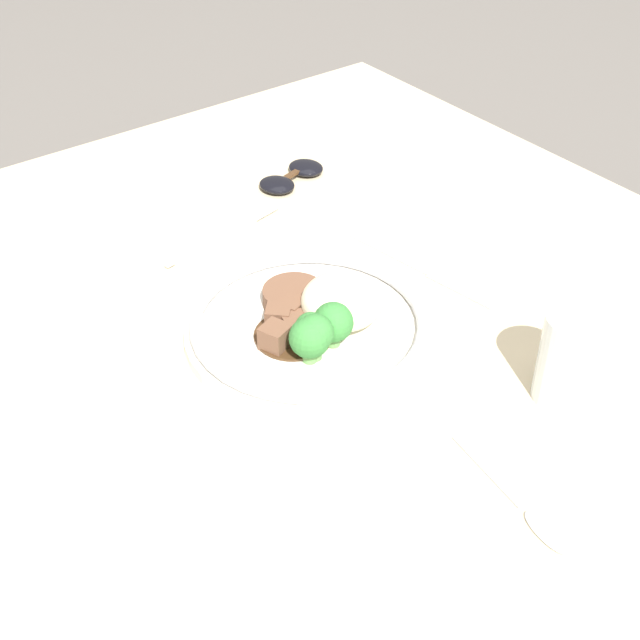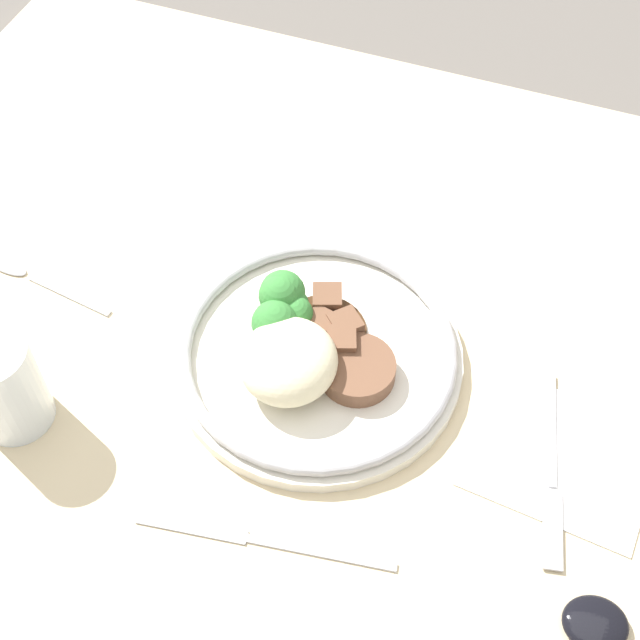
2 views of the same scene
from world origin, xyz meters
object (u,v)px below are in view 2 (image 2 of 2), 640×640
(plate, at_px, (311,349))
(juice_glass, at_px, (5,388))
(fork, at_px, (552,485))
(spoon, at_px, (21,272))
(knife, at_px, (255,540))

(plate, xyz_separation_m, juice_glass, (0.22, 0.14, 0.02))
(juice_glass, xyz_separation_m, fork, (-0.46, -0.10, -0.04))
(plate, bearing_deg, juice_glass, 32.65)
(juice_glass, height_order, spoon, juice_glass)
(plate, xyz_separation_m, spoon, (0.31, 0.00, -0.02))
(juice_glass, relative_size, fork, 0.53)
(fork, distance_m, spoon, 0.55)
(plate, bearing_deg, fork, 168.51)
(fork, relative_size, knife, 0.86)
(knife, bearing_deg, spoon, -37.07)
(plate, relative_size, juice_glass, 2.73)
(juice_glass, height_order, knife, juice_glass)
(plate, xyz_separation_m, fork, (-0.23, 0.05, -0.02))
(plate, distance_m, knife, 0.18)
(plate, distance_m, spoon, 0.31)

